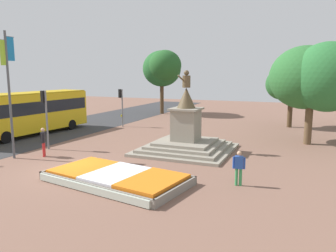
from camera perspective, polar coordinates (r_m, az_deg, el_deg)
ground_plane at (r=17.98m, az=-16.47°, el=-7.49°), size 92.97×92.97×0.00m
flower_planter at (r=15.61m, az=-8.96°, el=-8.89°), size 7.17×4.55×0.50m
statue_monument at (r=21.36m, az=3.14°, el=-1.91°), size 5.85×5.85×5.23m
traffic_light_mid_block at (r=23.09m, az=-20.62°, el=2.85°), size 0.42×0.30×3.91m
traffic_light_far_corner at (r=31.30m, az=-8.15°, el=4.34°), size 0.41×0.29×3.55m
banner_pole at (r=21.23m, az=-25.92°, el=5.77°), size 0.14×1.18×7.43m
city_bus at (r=28.99m, az=-23.22°, el=2.43°), size 3.42×11.27×3.49m
pedestrian_with_handbag at (r=21.28m, az=-20.88°, el=-2.28°), size 0.38×0.51×1.78m
pedestrian_near_planter at (r=15.17m, az=12.24°, el=-6.79°), size 0.56×0.28×1.61m
park_tree_far_left at (r=32.46m, az=19.54°, el=7.59°), size 3.17×3.91×6.05m
park_tree_far_right at (r=40.77m, az=-0.89°, el=10.12°), size 5.23×5.74×7.82m
park_tree_street_side at (r=25.23m, az=24.25°, el=7.71°), size 6.32×5.62×7.14m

